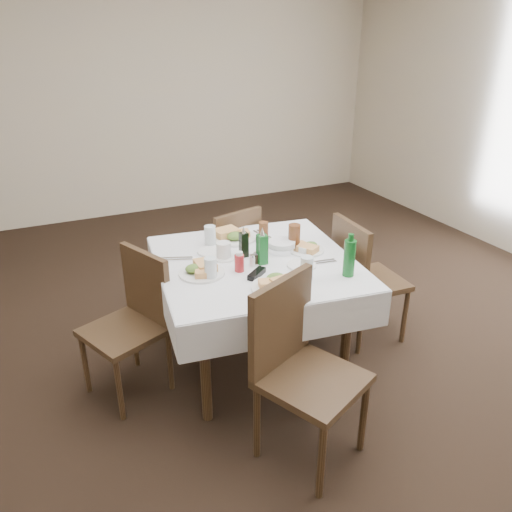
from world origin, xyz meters
The scene contains 33 objects.
ground_plane centered at (0.00, 0.00, 0.00)m, with size 7.00×7.00×0.00m, color black.
room_shell centered at (0.00, 0.00, 1.71)m, with size 6.04×7.04×2.80m.
dining_table centered at (-0.12, 0.09, 0.67)m, with size 1.34×1.34×0.76m.
chair_north centered at (-0.02, 0.77, 0.50)m, with size 0.51×0.51×0.88m.
chair_south centered at (-0.24, -0.67, 0.56)m, with size 0.61×0.61×0.97m.
chair_east centered at (0.68, 0.06, 0.52)m, with size 0.45×0.45×0.91m.
chair_west centered at (-0.88, 0.19, 0.51)m, with size 0.55×0.55×0.89m.
meal_north centered at (-0.12, 0.47, 0.79)m, with size 0.31×0.31×0.07m.
meal_south centered at (-0.16, -0.30, 0.79)m, with size 0.30×0.30×0.07m.
meal_east centered at (0.24, 0.08, 0.78)m, with size 0.23×0.23×0.05m.
meal_west centered at (-0.48, 0.06, 0.79)m, with size 0.27×0.27×0.06m.
side_plate_a centered at (-0.33, 0.32, 0.77)m, with size 0.18×0.18×0.01m.
side_plate_b centered at (0.10, -0.10, 0.77)m, with size 0.18×0.18×0.01m.
water_n centered at (-0.29, 0.43, 0.83)m, with size 0.07×0.07×0.14m.
water_s centered at (0.04, -0.26, 0.83)m, with size 0.07×0.07×0.14m.
water_e centered at (0.22, 0.23, 0.82)m, with size 0.06×0.06×0.12m.
water_w centered at (-0.46, -0.03, 0.83)m, with size 0.07×0.07×0.13m.
iced_tea_a centered at (0.06, 0.35, 0.83)m, with size 0.06×0.06×0.14m.
iced_tea_b centered at (0.19, 0.16, 0.84)m, with size 0.08×0.08×0.16m.
bread_basket centered at (0.10, 0.16, 0.79)m, with size 0.20×0.20×0.07m.
oil_cruet_dark centered at (-0.16, 0.18, 0.85)m, with size 0.05×0.05×0.20m.
oil_cruet_green centered at (-0.10, 0.04, 0.86)m, with size 0.06×0.06×0.24m.
ketchup_bottle centered at (-0.27, 0.00, 0.82)m, with size 0.06×0.06×0.12m.
salt_shaker centered at (-0.17, 0.02, 0.80)m, with size 0.03×0.03×0.08m.
pepper_shaker centered at (-0.14, 0.05, 0.80)m, with size 0.03×0.03×0.07m.
coffee_mug centered at (-0.29, 0.20, 0.81)m, with size 0.15×0.15×0.11m.
sunglasses centered at (-0.21, -0.11, 0.78)m, with size 0.15×0.13×0.03m.
green_bottle centered at (0.28, -0.32, 0.88)m, with size 0.07×0.07×0.26m.
sugar_caddy centered at (0.23, 0.06, 0.79)m, with size 0.11×0.09×0.05m.
cutlery_n centered at (0.10, 0.44, 0.77)m, with size 0.07×0.20×0.01m.
cutlery_s centered at (-0.24, -0.35, 0.77)m, with size 0.11×0.19×0.01m.
cutlery_e centered at (0.24, -0.11, 0.77)m, with size 0.19×0.07×0.01m.
cutlery_w centered at (-0.56, 0.31, 0.77)m, with size 0.20×0.12×0.01m.
Camera 1 is at (-1.30, -2.46, 2.07)m, focal length 35.00 mm.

